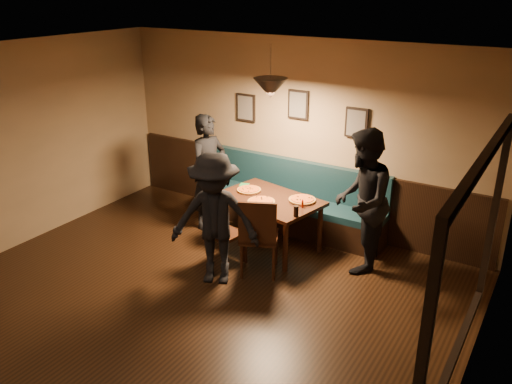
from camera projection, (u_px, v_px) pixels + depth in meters
floor at (142, 340)px, 5.54m from camera, size 7.00×7.00×0.00m
ceiling at (115, 70)px, 4.49m from camera, size 7.00×7.00×0.00m
wall_back at (298, 134)px, 7.78m from camera, size 6.00×0.00×6.00m
wall_right at (456, 316)px, 3.56m from camera, size 0.00×7.00×7.00m
wainscot at (296, 191)px, 8.10m from camera, size 5.88×0.06×1.00m
booth_bench at (287, 197)px, 7.88m from camera, size 3.00×0.60×1.00m
window_frame at (467, 270)px, 3.94m from camera, size 0.06×2.56×1.86m
window_glass at (463, 269)px, 3.95m from camera, size 0.00×2.40×2.40m
picture_left at (246, 108)px, 8.08m from camera, size 0.32×0.04×0.42m
picture_center at (298, 105)px, 7.59m from camera, size 0.32×0.04×0.42m
picture_right at (356, 123)px, 7.21m from camera, size 0.32×0.04×0.42m
pendant_lamp at (270, 88)px, 6.66m from camera, size 0.44×0.44×0.25m
dining_table at (269, 222)px, 7.36m from camera, size 1.54×1.16×0.74m
chair_near_left at (225, 232)px, 6.91m from camera, size 0.45×0.45×0.88m
chair_near_right at (259, 235)px, 6.65m from camera, size 0.62×0.62×1.06m
diner_left at (209, 172)px, 7.81m from camera, size 0.52×0.70×1.74m
diner_right at (362, 201)px, 6.63m from camera, size 0.90×1.05×1.87m
diner_front at (215, 219)px, 6.34m from camera, size 1.24×1.00×1.68m
pizza_a at (249, 190)px, 7.45m from camera, size 0.35×0.35×0.04m
pizza_b at (261, 202)px, 7.04m from camera, size 0.43×0.43×0.04m
pizza_c at (302, 200)px, 7.11m from camera, size 0.47×0.47×0.04m
soda_glass at (296, 211)px, 6.64m from camera, size 0.08×0.08×0.14m
tabasco_bottle at (303, 203)px, 6.89m from camera, size 0.04×0.04×0.12m
napkin_a at (244, 185)px, 7.68m from camera, size 0.17×0.17×0.01m
napkin_b at (221, 196)px, 7.26m from camera, size 0.20×0.20×0.01m
cutlery_set at (257, 207)px, 6.92m from camera, size 0.17×0.06×0.00m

